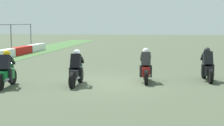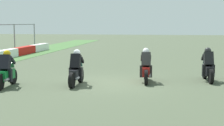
# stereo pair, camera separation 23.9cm
# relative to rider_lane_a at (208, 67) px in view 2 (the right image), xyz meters

# --- Properties ---
(ground_plane) EXTENTS (120.00, 120.00, 0.00)m
(ground_plane) POSITION_rel_rider_lane_a_xyz_m (-1.24, 4.18, -0.62)
(ground_plane) COLOR #48523D
(rider_lane_a) EXTENTS (2.04, 0.55, 1.51)m
(rider_lane_a) POSITION_rel_rider_lane_a_xyz_m (0.00, 0.00, 0.00)
(rider_lane_a) COLOR black
(rider_lane_a) RESTS_ON ground_plane
(rider_lane_b) EXTENTS (2.04, 0.55, 1.51)m
(rider_lane_b) POSITION_rel_rider_lane_a_xyz_m (-0.73, 2.73, 0.00)
(rider_lane_b) COLOR black
(rider_lane_b) RESTS_ON ground_plane
(rider_lane_c) EXTENTS (2.04, 0.54, 1.51)m
(rider_lane_c) POSITION_rel_rider_lane_a_xyz_m (-1.94, 5.57, 0.00)
(rider_lane_c) COLOR black
(rider_lane_c) RESTS_ON ground_plane
(rider_lane_d) EXTENTS (2.04, 0.55, 1.51)m
(rider_lane_d) POSITION_rel_rider_lane_a_xyz_m (-2.77, 8.29, 0.00)
(rider_lane_d) COLOR black
(rider_lane_d) RESTS_ON ground_plane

